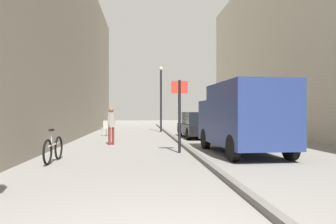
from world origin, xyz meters
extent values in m
plane|color=gray|center=(0.00, 12.00, 0.00)|extent=(80.00, 80.00, 0.00)
cube|color=gray|center=(-5.31, 12.00, 5.21)|extent=(3.41, 40.00, 10.43)
cube|color=#615F5B|center=(1.58, 12.00, 0.06)|extent=(0.16, 40.00, 0.12)
cylinder|color=maroon|center=(-1.45, 11.43, 0.39)|extent=(0.12, 0.12, 0.78)
cylinder|color=maroon|center=(-1.60, 11.36, 0.39)|extent=(0.12, 0.12, 0.78)
cube|color=gray|center=(-1.52, 11.40, 1.11)|extent=(0.27, 0.25, 0.66)
cylinder|color=gray|center=(-1.42, 11.44, 1.16)|extent=(0.09, 0.09, 0.56)
cylinder|color=gray|center=(-1.63, 11.35, 1.16)|extent=(0.09, 0.09, 0.56)
sphere|color=brown|center=(-1.52, 11.40, 1.54)|extent=(0.21, 0.21, 0.21)
cube|color=navy|center=(3.33, 7.33, 1.39)|extent=(2.14, 3.56, 2.09)
cube|color=navy|center=(3.24, 9.74, 1.12)|extent=(2.05, 1.43, 1.57)
cube|color=black|center=(3.22, 10.22, 1.47)|extent=(1.68, 0.11, 0.69)
cylinder|color=black|center=(2.34, 9.57, 0.40)|extent=(0.25, 0.81, 0.80)
cylinder|color=black|center=(4.14, 9.65, 0.40)|extent=(0.25, 0.81, 0.80)
cylinder|color=black|center=(2.48, 6.26, 0.40)|extent=(0.25, 0.81, 0.80)
cylinder|color=black|center=(4.27, 6.33, 0.40)|extent=(0.25, 0.81, 0.80)
cube|color=black|center=(3.04, 15.00, 0.49)|extent=(1.92, 4.25, 0.55)
cube|color=black|center=(3.04, 15.00, 1.11)|extent=(1.58, 2.56, 0.68)
cylinder|color=black|center=(2.18, 16.41, 0.32)|extent=(0.22, 0.65, 0.64)
cylinder|color=black|center=(3.82, 16.45, 0.32)|extent=(0.22, 0.65, 0.64)
cylinder|color=black|center=(2.26, 13.55, 0.32)|extent=(0.22, 0.65, 0.64)
cylinder|color=black|center=(3.90, 13.60, 0.32)|extent=(0.22, 0.65, 0.64)
cylinder|color=black|center=(1.15, 8.38, 1.30)|extent=(0.10, 0.10, 2.60)
cube|color=red|center=(1.15, 8.38, 2.35)|extent=(0.60, 0.04, 0.44)
cylinder|color=black|center=(1.28, 20.38, 2.25)|extent=(0.14, 0.14, 4.50)
sphere|color=beige|center=(1.28, 20.38, 4.62)|extent=(0.28, 0.28, 0.28)
torus|color=black|center=(-2.74, 7.13, 0.36)|extent=(0.08, 0.72, 0.72)
torus|color=black|center=(-2.78, 6.09, 0.36)|extent=(0.08, 0.72, 0.72)
cylinder|color=#B7B7BC|center=(-2.76, 6.61, 0.51)|extent=(0.08, 0.95, 0.05)
cylinder|color=#B7B7BC|center=(-2.77, 6.42, 0.73)|extent=(0.04, 0.04, 0.40)
cube|color=black|center=(-2.77, 6.42, 0.95)|extent=(0.11, 0.24, 0.06)
cylinder|color=#B7B2A8|center=(-2.63, 16.74, 0.23)|extent=(0.04, 0.04, 0.45)
cylinder|color=#B7B2A8|center=(-2.32, 16.95, 0.23)|extent=(0.04, 0.04, 0.45)
cylinder|color=#B7B2A8|center=(-2.43, 16.43, 0.23)|extent=(0.04, 0.04, 0.45)
cylinder|color=#B7B2A8|center=(-2.11, 16.64, 0.23)|extent=(0.04, 0.04, 0.45)
cube|color=#B7B2A8|center=(-2.37, 16.69, 0.47)|extent=(0.61, 0.61, 0.04)
cube|color=#B7B2A8|center=(-2.26, 16.52, 0.71)|extent=(0.39, 0.27, 0.45)
camera|label=1|loc=(-0.25, -2.94, 1.47)|focal=34.18mm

